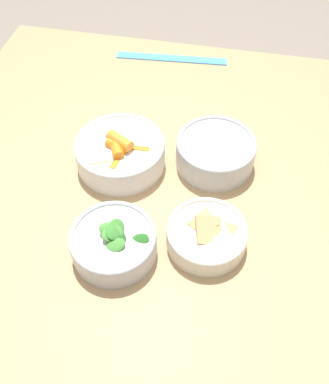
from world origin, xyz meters
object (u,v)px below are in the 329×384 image
Objects in this scene: bowl_greens at (114,242)px; bowl_cookies at (207,235)px; bowl_beans_hotdog at (215,153)px; ruler at (172,58)px; bowl_carrots at (120,152)px.

bowl_cookies is (0.16, 0.05, -0.01)m from bowl_greens.
bowl_beans_hotdog is 0.40m from ruler.
bowl_cookies is 0.59m from ruler.
bowl_beans_hotdog reaches higher than ruler.
bowl_cookies is (0.21, -0.16, -0.01)m from bowl_carrots.
bowl_carrots is at bearing -94.83° from ruler.
ruler is (0.03, 0.40, -0.03)m from bowl_carrots.
bowl_carrots reaches higher than bowl_beans_hotdog.
bowl_beans_hotdog is (0.20, 0.04, -0.00)m from bowl_carrots.
ruler is (-0.01, 0.62, -0.03)m from bowl_greens.
bowl_beans_hotdog is (0.15, 0.26, -0.00)m from bowl_greens.
bowl_carrots reaches higher than bowl_greens.
bowl_greens is at bearing -120.46° from bowl_beans_hotdog.
bowl_greens is 0.17m from bowl_cookies.
ruler is at bearing 91.13° from bowl_greens.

